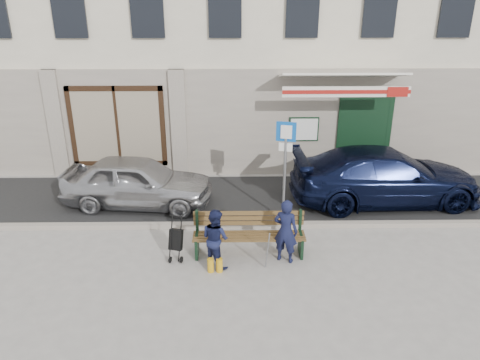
{
  "coord_description": "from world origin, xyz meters",
  "views": [
    {
      "loc": [
        0.22,
        -8.45,
        5.43
      ],
      "look_at": [
        0.36,
        1.6,
        1.2
      ],
      "focal_mm": 35.0,
      "sensor_mm": 36.0,
      "label": 1
    }
  ],
  "objects_px": {
    "car_navy": "(385,176)",
    "stroller": "(176,241)",
    "car_silver": "(137,182)",
    "bench": "(247,235)",
    "parking_sign": "(285,157)",
    "woman": "(215,238)",
    "man": "(286,231)"
  },
  "relations": [
    {
      "from": "parking_sign",
      "to": "stroller",
      "type": "xyz_separation_m",
      "value": [
        -2.45,
        -1.73,
        -1.25
      ]
    },
    {
      "from": "car_navy",
      "to": "bench",
      "type": "relative_size",
      "value": 2.08
    },
    {
      "from": "bench",
      "to": "man",
      "type": "xyz_separation_m",
      "value": [
        0.8,
        -0.27,
        0.25
      ]
    },
    {
      "from": "parking_sign",
      "to": "stroller",
      "type": "distance_m",
      "value": 3.24
    },
    {
      "from": "car_navy",
      "to": "stroller",
      "type": "bearing_deg",
      "value": 114.53
    },
    {
      "from": "car_navy",
      "to": "woman",
      "type": "xyz_separation_m",
      "value": [
        -4.4,
        -3.08,
        -0.08
      ]
    },
    {
      "from": "car_silver",
      "to": "bench",
      "type": "xyz_separation_m",
      "value": [
        2.79,
        -2.5,
        -0.2
      ]
    },
    {
      "from": "bench",
      "to": "man",
      "type": "relative_size",
      "value": 1.7
    },
    {
      "from": "woman",
      "to": "stroller",
      "type": "bearing_deg",
      "value": 26.19
    },
    {
      "from": "car_navy",
      "to": "bench",
      "type": "xyz_separation_m",
      "value": [
        -3.74,
        -2.65,
        -0.27
      ]
    },
    {
      "from": "stroller",
      "to": "man",
      "type": "bearing_deg",
      "value": 13.08
    },
    {
      "from": "car_navy",
      "to": "stroller",
      "type": "relative_size",
      "value": 5.23
    },
    {
      "from": "car_navy",
      "to": "woman",
      "type": "bearing_deg",
      "value": 121.53
    },
    {
      "from": "car_navy",
      "to": "woman",
      "type": "relative_size",
      "value": 3.89
    },
    {
      "from": "car_navy",
      "to": "parking_sign",
      "type": "bearing_deg",
      "value": 107.26
    },
    {
      "from": "car_silver",
      "to": "parking_sign",
      "type": "distance_m",
      "value": 3.97
    },
    {
      "from": "parking_sign",
      "to": "man",
      "type": "bearing_deg",
      "value": -79.95
    },
    {
      "from": "car_silver",
      "to": "man",
      "type": "distance_m",
      "value": 4.53
    },
    {
      "from": "bench",
      "to": "stroller",
      "type": "height_order",
      "value": "bench"
    },
    {
      "from": "man",
      "to": "bench",
      "type": "bearing_deg",
      "value": 4.25
    },
    {
      "from": "bench",
      "to": "stroller",
      "type": "xyz_separation_m",
      "value": [
        -1.5,
        -0.14,
        -0.04
      ]
    },
    {
      "from": "woman",
      "to": "stroller",
      "type": "xyz_separation_m",
      "value": [
        -0.85,
        0.29,
        -0.22
      ]
    },
    {
      "from": "car_silver",
      "to": "car_navy",
      "type": "distance_m",
      "value": 6.54
    },
    {
      "from": "man",
      "to": "stroller",
      "type": "height_order",
      "value": "man"
    },
    {
      "from": "woman",
      "to": "stroller",
      "type": "distance_m",
      "value": 0.92
    },
    {
      "from": "car_silver",
      "to": "woman",
      "type": "xyz_separation_m",
      "value": [
        2.14,
        -2.93,
        -0.02
      ]
    },
    {
      "from": "bench",
      "to": "woman",
      "type": "height_order",
      "value": "woman"
    },
    {
      "from": "stroller",
      "to": "car_silver",
      "type": "bearing_deg",
      "value": 132.22
    },
    {
      "from": "parking_sign",
      "to": "man",
      "type": "xyz_separation_m",
      "value": [
        -0.15,
        -1.86,
        -0.96
      ]
    },
    {
      "from": "man",
      "to": "stroller",
      "type": "relative_size",
      "value": 1.48
    },
    {
      "from": "bench",
      "to": "stroller",
      "type": "bearing_deg",
      "value": -174.71
    },
    {
      "from": "parking_sign",
      "to": "bench",
      "type": "distance_m",
      "value": 2.21
    }
  ]
}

